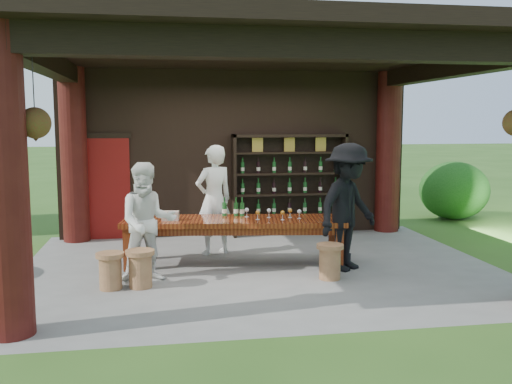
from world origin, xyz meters
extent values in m
plane|color=#2D5119|center=(0.00, 0.00, 0.00)|extent=(90.00, 90.00, 0.00)
cube|color=slate|center=(0.00, 0.00, -0.05)|extent=(7.40, 5.90, 0.10)
cube|color=black|center=(0.00, 2.75, 1.65)|extent=(7.00, 0.18, 3.30)
cube|color=maroon|center=(-2.60, 2.65, 1.00)|extent=(0.95, 0.06, 2.00)
cylinder|color=#380C0A|center=(-3.15, -2.40, 1.65)|extent=(0.50, 0.50, 3.30)
cylinder|color=#380C0A|center=(-3.15, 2.55, 1.65)|extent=(0.50, 0.50, 3.30)
cylinder|color=#380C0A|center=(3.15, 2.55, 1.65)|extent=(0.50, 0.50, 3.30)
cube|color=black|center=(0.00, -2.40, 3.15)|extent=(6.70, 0.35, 0.35)
cube|color=black|center=(-3.15, 0.00, 3.15)|extent=(0.30, 5.20, 0.30)
cube|color=black|center=(3.15, 0.00, 3.15)|extent=(0.30, 5.20, 0.30)
cube|color=black|center=(0.00, 0.00, 3.40)|extent=(7.50, 6.00, 0.20)
cylinder|color=black|center=(-2.85, -2.20, 2.62)|extent=(0.01, 0.01, 0.75)
cone|color=black|center=(-2.85, -2.20, 2.17)|extent=(0.32, 0.32, 0.18)
sphere|color=#1E5919|center=(-2.85, -2.20, 2.28)|extent=(0.34, 0.34, 0.34)
cube|color=#50190B|center=(-0.39, 0.22, 0.71)|extent=(3.60, 1.38, 0.08)
cube|color=#50190B|center=(-0.39, 0.22, 0.61)|extent=(3.38, 1.21, 0.12)
cube|color=#50190B|center=(-2.05, 0.10, 0.34)|extent=(0.14, 0.14, 0.67)
cube|color=#50190B|center=(1.18, -0.35, 0.34)|extent=(0.14, 0.14, 0.67)
cube|color=#50190B|center=(-1.96, 0.80, 0.34)|extent=(0.14, 0.14, 0.67)
cube|color=#50190B|center=(1.28, 0.34, 0.34)|extent=(0.14, 0.14, 0.67)
cylinder|color=brown|center=(-1.83, -0.83, 0.23)|extent=(0.32, 0.32, 0.47)
cylinder|color=brown|center=(-1.83, -0.83, 0.50)|extent=(0.40, 0.40, 0.06)
cylinder|color=brown|center=(0.89, -0.85, 0.23)|extent=(0.31, 0.31, 0.46)
cylinder|color=brown|center=(0.89, -0.85, 0.49)|extent=(0.39, 0.39, 0.06)
cylinder|color=brown|center=(-2.24, -0.84, 0.22)|extent=(0.31, 0.31, 0.45)
cylinder|color=brown|center=(-2.24, -0.84, 0.48)|extent=(0.39, 0.39, 0.06)
imported|color=white|center=(-0.63, 1.05, 0.95)|extent=(0.81, 0.69, 1.89)
imported|color=silver|center=(-1.73, -0.49, 0.86)|extent=(0.90, 0.74, 1.72)
imported|color=black|center=(1.31, -0.36, 0.98)|extent=(1.46, 1.34, 1.97)
cube|color=#BF6672|center=(-1.39, 0.26, 0.82)|extent=(0.28, 0.21, 0.14)
ellipsoid|color=#194C14|center=(5.26, 3.64, 0.58)|extent=(1.60, 1.60, 1.36)
camera|label=1|loc=(-1.52, -8.69, 2.30)|focal=40.00mm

